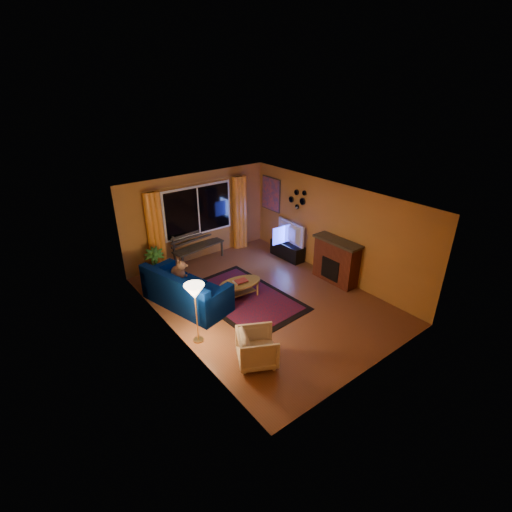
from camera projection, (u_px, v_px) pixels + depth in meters
floor at (264, 300)px, 8.88m from camera, size 4.50×6.00×0.02m
ceiling at (265, 198)px, 7.79m from camera, size 4.50×6.00×0.02m
wall_back at (198, 217)px, 10.49m from camera, size 4.50×0.02×2.50m
wall_left at (172, 283)px, 7.09m from camera, size 0.02×6.00×2.50m
wall_right at (332, 230)px, 9.58m from camera, size 0.02×6.00×2.50m
window at (198, 211)px, 10.35m from camera, size 2.00×0.02×1.30m
curtain_rod at (197, 183)px, 9.97m from camera, size 3.20×0.03×0.03m
curtain_left at (155, 233)px, 9.71m from camera, size 0.36×0.36×2.24m
curtain_right at (239, 213)px, 11.19m from camera, size 0.36×0.36×2.24m
bench at (199, 254)px, 10.64m from camera, size 1.61×0.68×0.47m
potted_plant at (155, 266)px, 9.47m from camera, size 0.64×0.64×0.93m
sofa at (186, 288)px, 8.54m from camera, size 1.44×2.32×0.87m
dog at (178, 269)px, 8.80m from camera, size 0.40×0.52×0.52m
armchair at (257, 346)px, 6.79m from camera, size 0.91×0.93×0.72m
floor_lamp at (196, 314)px, 7.22m from camera, size 0.25×0.25×1.28m
rug at (244, 298)px, 8.94m from camera, size 2.01×3.00×0.02m
coffee_table at (240, 289)px, 8.93m from camera, size 1.19×1.19×0.39m
tv_console at (287, 250)px, 10.87m from camera, size 0.39×1.11×0.46m
television at (288, 233)px, 10.64m from camera, size 0.21×1.11×0.64m
fireplace at (336, 262)px, 9.48m from camera, size 0.40×1.20×1.10m
mirror_cluster at (297, 198)px, 10.24m from camera, size 0.06×0.60×0.56m
painting at (271, 194)px, 11.13m from camera, size 0.04×0.76×0.96m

